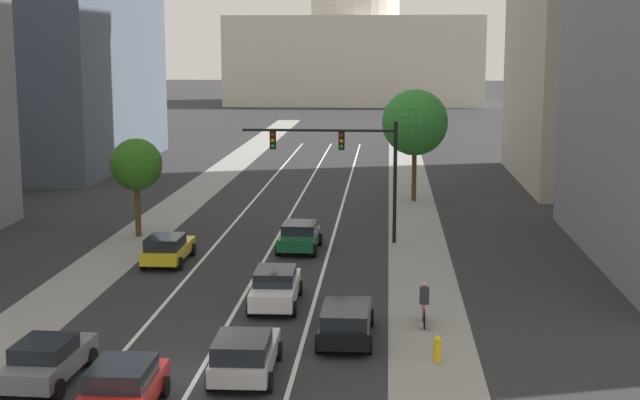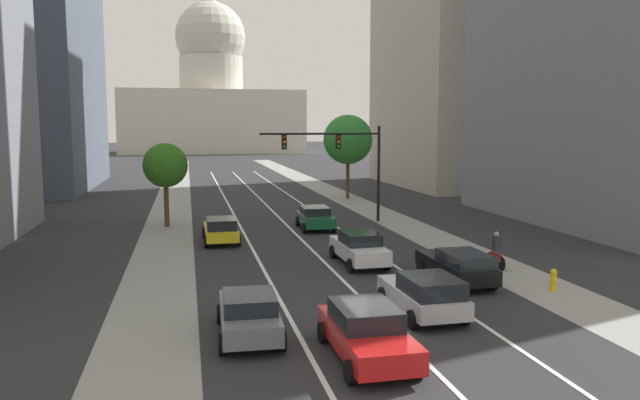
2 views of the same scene
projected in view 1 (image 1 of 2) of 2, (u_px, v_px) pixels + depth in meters
The scene contains 19 objects.
ground_plane at pixel (306, 187), 68.81m from camera, with size 400.00×400.00×0.00m, color #2B2B2D.
sidewalk_left at pixel (190, 197), 64.46m from camera, with size 3.11×130.00×0.01m, color gray.
sidewalk_right at pixel (411, 200), 63.33m from camera, with size 3.11×130.00×0.01m, color gray.
lane_stripe_left at pixel (232, 226), 54.29m from camera, with size 0.16×90.00×0.01m, color white.
lane_stripe_center at pixel (284, 226), 54.06m from camera, with size 0.16×90.00×0.01m, color white.
lane_stripe_right at pixel (336, 227), 53.84m from camera, with size 0.16×90.00×0.01m, color white.
capitol_building at pixel (355, 27), 162.08m from camera, with size 43.74×23.14×38.24m.
car_red at pixel (121, 390), 26.51m from camera, with size 2.10×4.59×1.53m.
car_green at pixel (300, 236), 47.76m from camera, with size 2.16×4.14×1.44m.
car_yellow at pixel (168, 248), 44.92m from camera, with size 1.99×4.49×1.46m.
car_silver at pixel (245, 354), 29.56m from camera, with size 2.12×4.33×1.52m.
car_black at pixel (346, 321), 33.20m from camera, with size 1.99×4.79×1.44m.
car_white at pixel (276, 287), 37.66m from camera, with size 2.03×4.67×1.58m.
car_gray at pixel (48, 359), 29.17m from camera, with size 2.07×4.31×1.45m.
traffic_signal_mast at pixel (346, 155), 49.05m from camera, with size 8.30×0.39×6.58m.
fire_hydrant at pixel (437, 349), 31.05m from camera, with size 0.26×0.35×0.91m.
cyclist at pixel (424, 304), 35.03m from camera, with size 0.36×1.70×1.72m.
street_tree_near_right at pixel (415, 123), 61.93m from camera, with size 4.46×4.46×7.61m.
street_tree_near_left at pixel (136, 165), 50.69m from camera, with size 2.88×2.88×5.49m.
Camera 1 is at (6.07, -27.72, 10.67)m, focal length 51.62 mm.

